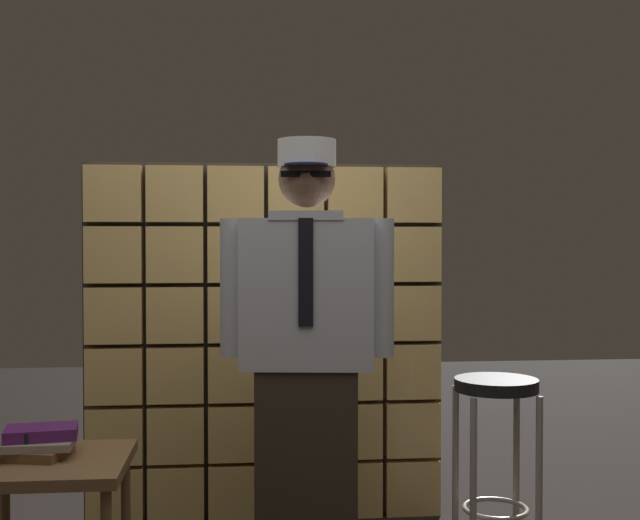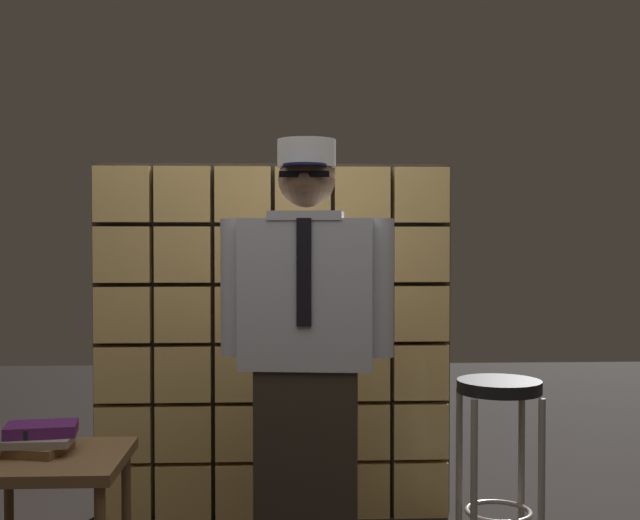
# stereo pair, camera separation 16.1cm
# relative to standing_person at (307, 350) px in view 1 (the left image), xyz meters

# --- Properties ---
(glass_block_wall) EXTENTS (1.71, 0.10, 1.71)m
(glass_block_wall) POSITION_rel_standing_person_xyz_m (-0.14, 0.69, -0.06)
(glass_block_wall) COLOR #F2C672
(glass_block_wall) RESTS_ON ground
(standing_person) EXTENTS (0.69, 0.32, 1.72)m
(standing_person) POSITION_rel_standing_person_xyz_m (0.00, 0.00, 0.00)
(standing_person) COLOR #382D23
(standing_person) RESTS_ON ground
(bar_stool) EXTENTS (0.34, 0.34, 0.76)m
(bar_stool) POSITION_rel_standing_person_xyz_m (0.78, 0.05, -0.33)
(bar_stool) COLOR black
(bar_stool) RESTS_ON ground
(side_table) EXTENTS (0.52, 0.52, 0.57)m
(side_table) POSITION_rel_standing_person_xyz_m (-0.91, -0.29, -0.40)
(side_table) COLOR brown
(side_table) RESTS_ON ground
(book_stack) EXTENTS (0.27, 0.23, 0.10)m
(book_stack) POSITION_rel_standing_person_xyz_m (-0.96, -0.26, -0.27)
(book_stack) COLOR brown
(book_stack) RESTS_ON side_table
(coffee_mug) EXTENTS (0.13, 0.08, 0.09)m
(coffee_mug) POSITION_rel_standing_person_xyz_m (-0.99, -0.29, -0.28)
(coffee_mug) COLOR black
(coffee_mug) RESTS_ON side_table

